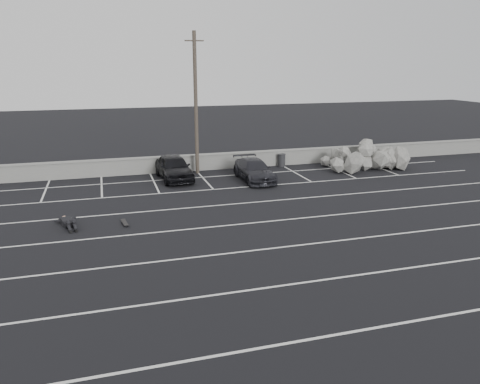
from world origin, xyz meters
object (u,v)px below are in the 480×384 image
object	(u,v)px
utility_pole	(196,104)
riprap_pile	(376,160)
trash_bin	(281,160)
person	(67,219)
car_left	(174,167)
skateboard	(125,223)
car_right	(254,170)

from	to	relation	value
utility_pole	riprap_pile	distance (m)	12.48
trash_bin	person	xyz separation A→B (m)	(-13.36, -8.46, -0.19)
car_left	skateboard	xyz separation A→B (m)	(-3.33, -7.62, -0.67)
utility_pole	riprap_pile	size ratio (longest dim) A/B	1.46
car_left	skateboard	bearing A→B (deg)	-117.51
utility_pole	trash_bin	size ratio (longest dim) A/B	10.25
trash_bin	riprap_pile	size ratio (longest dim) A/B	0.14
car_right	trash_bin	world-z (taller)	car_right
utility_pole	trash_bin	xyz separation A→B (m)	(5.91, 0.40, -3.97)
utility_pole	skateboard	size ratio (longest dim) A/B	11.23
riprap_pile	skateboard	world-z (taller)	riprap_pile
trash_bin	person	distance (m)	15.82
car_right	riprap_pile	size ratio (longest dim) A/B	0.72
riprap_pile	person	bearing A→B (deg)	-162.42
trash_bin	car_right	bearing A→B (deg)	-133.29
car_right	riprap_pile	distance (m)	8.82
utility_pole	riprap_pile	bearing A→B (deg)	-9.69
riprap_pile	skateboard	size ratio (longest dim) A/B	7.71
car_left	car_right	xyz separation A→B (m)	(4.59, -1.58, -0.12)
utility_pole	skateboard	world-z (taller)	utility_pole
car_right	skateboard	size ratio (longest dim) A/B	5.53
car_left	car_right	bearing A→B (deg)	-22.89
utility_pole	car_left	bearing A→B (deg)	-144.45
skateboard	utility_pole	bearing A→B (deg)	52.67
person	skateboard	xyz separation A→B (m)	(2.43, -0.75, -0.17)
person	skateboard	world-z (taller)	person
person	riprap_pile	bearing A→B (deg)	2.23
riprap_pile	skateboard	bearing A→B (deg)	-157.81
person	utility_pole	bearing A→B (deg)	31.93
car_left	utility_pole	size ratio (longest dim) A/B	0.50
trash_bin	riprap_pile	distance (m)	6.27
car_right	person	xyz separation A→B (m)	(-10.36, -5.28, -0.38)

